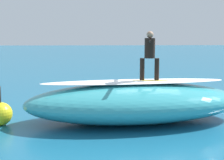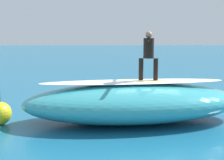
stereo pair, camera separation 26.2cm
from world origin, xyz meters
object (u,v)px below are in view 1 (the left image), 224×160
at_px(buoy_marker, 1,114).
at_px(surfboard_riding, 149,81).
at_px(surfer_riding, 150,52).
at_px(surfer_paddling, 87,94).
at_px(surfboard_paddling, 84,98).

bearing_deg(buoy_marker, surfboard_riding, -175.70).
xyz_separation_m(surfboard_riding, surfer_riding, (0.00, 0.00, 0.91)).
xyz_separation_m(surfboard_riding, surfer_paddling, (2.05, -3.40, -1.01)).
xyz_separation_m(surfboard_riding, surfboard_paddling, (2.18, -3.45, -1.20)).
relative_size(surfer_riding, surfboard_paddling, 0.61).
bearing_deg(surfer_riding, surfboard_paddling, -53.62).
bearing_deg(surfer_paddling, buoy_marker, 78.89).
height_order(surfer_riding, surfer_paddling, surfer_riding).
distance_m(surfboard_paddling, surfer_paddling, 0.23).
relative_size(surfer_riding, surfer_paddling, 0.87).
bearing_deg(surfboard_riding, surfer_riding, 0.00).
bearing_deg(surfboard_riding, buoy_marker, 8.41).
distance_m(surfboard_paddling, buoy_marker, 4.45).
bearing_deg(surfer_riding, buoy_marker, 8.41).
bearing_deg(surfer_riding, surfboard_riding, 0.00).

